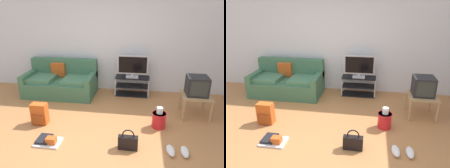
{
  "view_description": "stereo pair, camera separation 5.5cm",
  "coord_description": "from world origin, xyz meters",
  "views": [
    {
      "loc": [
        0.85,
        -2.99,
        2.2
      ],
      "look_at": [
        0.25,
        0.98,
        0.68
      ],
      "focal_mm": 34.05,
      "sensor_mm": 36.0,
      "label": 1
    },
    {
      "loc": [
        0.9,
        -2.98,
        2.2
      ],
      "look_at": [
        0.25,
        0.98,
        0.68
      ],
      "focal_mm": 34.05,
      "sensor_mm": 36.0,
      "label": 2
    }
  ],
  "objects": [
    {
      "name": "couch",
      "position": [
        -1.21,
        1.89,
        0.31
      ],
      "size": [
        1.76,
        0.92,
        0.86
      ],
      "color": "#3D6B4C",
      "rests_on": "ground_plane"
    },
    {
      "name": "tv_stand",
      "position": [
        0.6,
        2.09,
        0.24
      ],
      "size": [
        0.85,
        0.38,
        0.48
      ],
      "color": "black",
      "rests_on": "ground_plane"
    },
    {
      "name": "cleaning_bucket",
      "position": [
        1.2,
        0.61,
        0.17
      ],
      "size": [
        0.27,
        0.27,
        0.41
      ],
      "color": "red",
      "rests_on": "ground_plane"
    },
    {
      "name": "handbag",
      "position": [
        0.68,
        -0.13,
        0.13
      ],
      "size": [
        0.32,
        0.11,
        0.36
      ],
      "rotation": [
        0.0,
        0.0,
        0.02
      ],
      "color": "black",
      "rests_on": "ground_plane"
    },
    {
      "name": "flat_tv",
      "position": [
        0.6,
        2.07,
        0.75
      ],
      "size": [
        0.75,
        0.22,
        0.55
      ],
      "color": "#B2B2B7",
      "rests_on": "tv_stand"
    },
    {
      "name": "ground_plane",
      "position": [
        0.0,
        0.0,
        -0.01
      ],
      "size": [
        9.0,
        9.8,
        0.02
      ],
      "primitive_type": "cube",
      "color": "#B27542"
    },
    {
      "name": "backpack",
      "position": [
        -1.08,
        0.4,
        0.2
      ],
      "size": [
        0.3,
        0.24,
        0.42
      ],
      "rotation": [
        0.0,
        0.0,
        -0.07
      ],
      "color": "#CC561E",
      "rests_on": "ground_plane"
    },
    {
      "name": "side_table",
      "position": [
        1.95,
        1.19,
        0.4
      ],
      "size": [
        0.57,
        0.57,
        0.47
      ],
      "color": "tan",
      "rests_on": "ground_plane"
    },
    {
      "name": "sneakers_pair",
      "position": [
        1.46,
        -0.14,
        0.04
      ],
      "size": [
        0.35,
        0.29,
        0.09
      ],
      "color": "white",
      "rests_on": "ground_plane"
    },
    {
      "name": "floor_tray",
      "position": [
        -0.67,
        -0.18,
        0.04
      ],
      "size": [
        0.42,
        0.33,
        0.14
      ],
      "color": "silver",
      "rests_on": "ground_plane"
    },
    {
      "name": "crt_tv",
      "position": [
        1.95,
        1.21,
        0.66
      ],
      "size": [
        0.41,
        0.41,
        0.38
      ],
      "color": "#232326",
      "rests_on": "side_table"
    },
    {
      "name": "wall_back",
      "position": [
        0.0,
        2.45,
        1.35
      ],
      "size": [
        9.0,
        0.1,
        2.7
      ],
      "primitive_type": "cube",
      "color": "silver",
      "rests_on": "ground_plane"
    }
  ]
}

